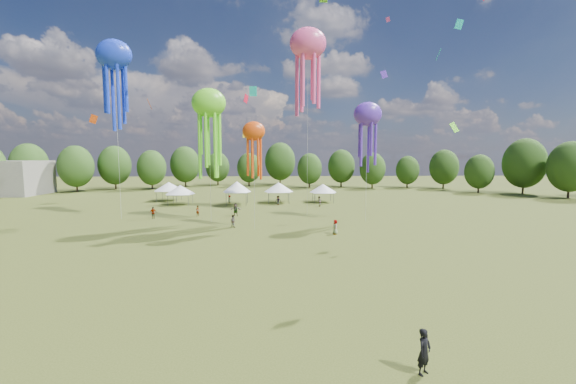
{
  "coord_description": "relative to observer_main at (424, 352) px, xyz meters",
  "views": [
    {
      "loc": [
        2.37,
        -14.54,
        8.92
      ],
      "look_at": [
        3.68,
        15.0,
        6.0
      ],
      "focal_mm": 22.31,
      "sensor_mm": 36.0,
      "label": 1
    }
  ],
  "objects": [
    {
      "name": "show_kites",
      "position": [
        -10.07,
        37.75,
        17.47
      ],
      "size": [
        39.01,
        13.4,
        27.89
      ],
      "color": "#6BEB26",
      "rests_on": "ground"
    },
    {
      "name": "observer_main",
      "position": [
        0.0,
        0.0,
        0.0
      ],
      "size": [
        0.84,
        0.79,
        1.92
      ],
      "primitive_type": "imported",
      "rotation": [
        0.0,
        0.0,
        0.65
      ],
      "color": "black",
      "rests_on": "ground"
    },
    {
      "name": "ground",
      "position": [
        -8.57,
        0.87,
        -0.96
      ],
      "size": [
        300.0,
        300.0,
        0.0
      ],
      "primitive_type": "plane",
      "color": "#384416",
      "rests_on": "ground"
    },
    {
      "name": "small_kites",
      "position": [
        -11.11,
        43.01,
        29.87
      ],
      "size": [
        67.67,
        58.55,
        46.39
      ],
      "color": "#6BEB26",
      "rests_on": "ground"
    },
    {
      "name": "festival_tents",
      "position": [
        -13.19,
        55.66,
        2.03
      ],
      "size": [
        36.41,
        11.87,
        4.36
      ],
      "color": "#47474C",
      "rests_on": "ground"
    },
    {
      "name": "spectator_near",
      "position": [
        -11.17,
        31.16,
        -0.16
      ],
      "size": [
        0.98,
        0.92,
        1.6
      ],
      "primitive_type": "imported",
      "rotation": [
        0.0,
        0.0,
        2.61
      ],
      "color": "gray",
      "rests_on": "ground"
    },
    {
      "name": "treeline",
      "position": [
        -12.44,
        63.39,
        5.58
      ],
      "size": [
        201.57,
        95.24,
        13.43
      ],
      "color": "#38281C",
      "rests_on": "ground"
    },
    {
      "name": "spectators_far",
      "position": [
        -8.52,
        43.64,
        -0.08
      ],
      "size": [
        26.6,
        29.58,
        1.91
      ],
      "color": "gray",
      "rests_on": "ground"
    }
  ]
}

